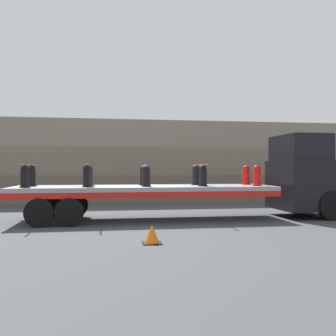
{
  "coord_description": "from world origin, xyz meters",
  "views": [
    {
      "loc": [
        -1.29,
        -13.86,
        1.89
      ],
      "look_at": [
        0.87,
        0.0,
        1.93
      ],
      "focal_mm": 40.0,
      "sensor_mm": 36.0,
      "label": 1
    }
  ],
  "objects_px": {
    "fire_hydrant_red_far_4": "(246,175)",
    "fire_hydrant_black_far_3": "(196,175)",
    "fire_hydrant_black_near_1": "(87,176)",
    "fire_hydrant_black_far_1": "(89,176)",
    "traffic_cone": "(152,234)",
    "truck_cab": "(306,177)",
    "fire_hydrant_black_near_3": "(203,176)",
    "fire_hydrant_red_near_4": "(257,176)",
    "fire_hydrant_black_near_0": "(25,176)",
    "fire_hydrant_black_far_2": "(144,176)",
    "fire_hydrant_black_near_2": "(146,176)",
    "flatbed_trailer": "(127,193)",
    "fire_hydrant_black_far_0": "(32,176)"
  },
  "relations": [
    {
      "from": "fire_hydrant_black_near_0",
      "to": "traffic_cone",
      "type": "relative_size",
      "value": 1.6
    },
    {
      "from": "fire_hydrant_black_near_2",
      "to": "fire_hydrant_red_near_4",
      "type": "distance_m",
      "value": 4.15
    },
    {
      "from": "truck_cab",
      "to": "fire_hydrant_black_far_2",
      "type": "height_order",
      "value": "truck_cab"
    },
    {
      "from": "fire_hydrant_red_near_4",
      "to": "fire_hydrant_red_far_4",
      "type": "relative_size",
      "value": 1.0
    },
    {
      "from": "fire_hydrant_black_far_2",
      "to": "fire_hydrant_red_near_4",
      "type": "relative_size",
      "value": 1.0
    },
    {
      "from": "traffic_cone",
      "to": "fire_hydrant_black_far_1",
      "type": "bearing_deg",
      "value": 110.33
    },
    {
      "from": "truck_cab",
      "to": "fire_hydrant_black_near_3",
      "type": "relative_size",
      "value": 4.11
    },
    {
      "from": "truck_cab",
      "to": "fire_hydrant_black_far_3",
      "type": "relative_size",
      "value": 4.11
    },
    {
      "from": "fire_hydrant_black_near_3",
      "to": "fire_hydrant_black_far_3",
      "type": "relative_size",
      "value": 1.0
    },
    {
      "from": "fire_hydrant_black_near_3",
      "to": "fire_hydrant_black_far_3",
      "type": "distance_m",
      "value": 1.14
    },
    {
      "from": "fire_hydrant_black_near_0",
      "to": "fire_hydrant_red_far_4",
      "type": "xyz_separation_m",
      "value": [
        8.3,
        1.14,
        0.0
      ]
    },
    {
      "from": "flatbed_trailer",
      "to": "fire_hydrant_black_near_2",
      "type": "distance_m",
      "value": 1.07
    },
    {
      "from": "flatbed_trailer",
      "to": "fire_hydrant_black_near_0",
      "type": "bearing_deg",
      "value": -170.73
    },
    {
      "from": "fire_hydrant_red_near_4",
      "to": "fire_hydrant_red_far_4",
      "type": "distance_m",
      "value": 1.14
    },
    {
      "from": "fire_hydrant_black_far_0",
      "to": "fire_hydrant_black_far_3",
      "type": "height_order",
      "value": "same"
    },
    {
      "from": "fire_hydrant_black_near_2",
      "to": "fire_hydrant_black_far_2",
      "type": "distance_m",
      "value": 1.14
    },
    {
      "from": "fire_hydrant_red_near_4",
      "to": "flatbed_trailer",
      "type": "bearing_deg",
      "value": 173.26
    },
    {
      "from": "fire_hydrant_black_far_1",
      "to": "fire_hydrant_red_far_4",
      "type": "distance_m",
      "value": 6.22
    },
    {
      "from": "fire_hydrant_black_far_1",
      "to": "fire_hydrant_red_near_4",
      "type": "xyz_separation_m",
      "value": [
        6.22,
        -1.14,
        0.0
      ]
    },
    {
      "from": "fire_hydrant_black_far_3",
      "to": "fire_hydrant_black_near_0",
      "type": "bearing_deg",
      "value": -169.65
    },
    {
      "from": "fire_hydrant_black_near_2",
      "to": "fire_hydrant_black_far_3",
      "type": "bearing_deg",
      "value": 28.73
    },
    {
      "from": "fire_hydrant_black_near_1",
      "to": "fire_hydrant_black_far_1",
      "type": "xyz_separation_m",
      "value": [
        0.0,
        1.14,
        0.0
      ]
    },
    {
      "from": "fire_hydrant_black_far_1",
      "to": "fire_hydrant_red_far_4",
      "type": "height_order",
      "value": "same"
    },
    {
      "from": "fire_hydrant_black_near_1",
      "to": "fire_hydrant_black_near_2",
      "type": "relative_size",
      "value": 1.0
    },
    {
      "from": "truck_cab",
      "to": "fire_hydrant_black_far_0",
      "type": "height_order",
      "value": "truck_cab"
    },
    {
      "from": "traffic_cone",
      "to": "flatbed_trailer",
      "type": "bearing_deg",
      "value": 95.63
    },
    {
      "from": "fire_hydrant_black_near_1",
      "to": "fire_hydrant_black_near_3",
      "type": "relative_size",
      "value": 1.0
    },
    {
      "from": "fire_hydrant_red_far_4",
      "to": "fire_hydrant_black_far_3",
      "type": "bearing_deg",
      "value": 180.0
    },
    {
      "from": "fire_hydrant_black_far_3",
      "to": "flatbed_trailer",
      "type": "bearing_deg",
      "value": -168.27
    },
    {
      "from": "fire_hydrant_black_near_2",
      "to": "truck_cab",
      "type": "bearing_deg",
      "value": 5.05
    },
    {
      "from": "fire_hydrant_black_far_0",
      "to": "fire_hydrant_black_near_1",
      "type": "xyz_separation_m",
      "value": [
        2.07,
        -1.14,
        0.0
      ]
    },
    {
      "from": "truck_cab",
      "to": "fire_hydrant_black_far_0",
      "type": "bearing_deg",
      "value": 176.93
    },
    {
      "from": "fire_hydrant_red_near_4",
      "to": "fire_hydrant_black_far_2",
      "type": "bearing_deg",
      "value": 164.67
    },
    {
      "from": "fire_hydrant_black_near_0",
      "to": "fire_hydrant_black_near_3",
      "type": "relative_size",
      "value": 1.0
    },
    {
      "from": "truck_cab",
      "to": "fire_hydrant_red_far_4",
      "type": "xyz_separation_m",
      "value": [
        -2.29,
        0.57,
        0.05
      ]
    },
    {
      "from": "fire_hydrant_black_near_0",
      "to": "traffic_cone",
      "type": "bearing_deg",
      "value": -44.44
    },
    {
      "from": "fire_hydrant_black_near_0",
      "to": "fire_hydrant_black_far_2",
      "type": "distance_m",
      "value": 4.3
    },
    {
      "from": "fire_hydrant_black_near_2",
      "to": "fire_hydrant_black_far_2",
      "type": "height_order",
      "value": "same"
    },
    {
      "from": "fire_hydrant_black_far_2",
      "to": "fire_hydrant_red_far_4",
      "type": "height_order",
      "value": "same"
    },
    {
      "from": "fire_hydrant_black_far_1",
      "to": "fire_hydrant_red_near_4",
      "type": "height_order",
      "value": "same"
    },
    {
      "from": "traffic_cone",
      "to": "fire_hydrant_black_near_3",
      "type": "bearing_deg",
      "value": 59.05
    },
    {
      "from": "truck_cab",
      "to": "fire_hydrant_black_near_1",
      "type": "xyz_separation_m",
      "value": [
        -8.51,
        -0.57,
        0.05
      ]
    },
    {
      "from": "fire_hydrant_black_far_2",
      "to": "fire_hydrant_red_near_4",
      "type": "bearing_deg",
      "value": -15.33
    },
    {
      "from": "fire_hydrant_black_near_2",
      "to": "fire_hydrant_black_far_0",
      "type": "bearing_deg",
      "value": 164.67
    },
    {
      "from": "fire_hydrant_black_far_1",
      "to": "fire_hydrant_black_far_3",
      "type": "height_order",
      "value": "same"
    },
    {
      "from": "fire_hydrant_black_far_3",
      "to": "traffic_cone",
      "type": "bearing_deg",
      "value": -114.83
    },
    {
      "from": "fire_hydrant_red_near_4",
      "to": "fire_hydrant_black_far_3",
      "type": "bearing_deg",
      "value": 151.27
    },
    {
      "from": "fire_hydrant_black_near_2",
      "to": "fire_hydrant_red_far_4",
      "type": "bearing_deg",
      "value": 15.33
    },
    {
      "from": "fire_hydrant_black_near_0",
      "to": "fire_hydrant_black_far_2",
      "type": "bearing_deg",
      "value": 15.33
    },
    {
      "from": "fire_hydrant_black_near_1",
      "to": "fire_hydrant_black_near_2",
      "type": "height_order",
      "value": "same"
    }
  ]
}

